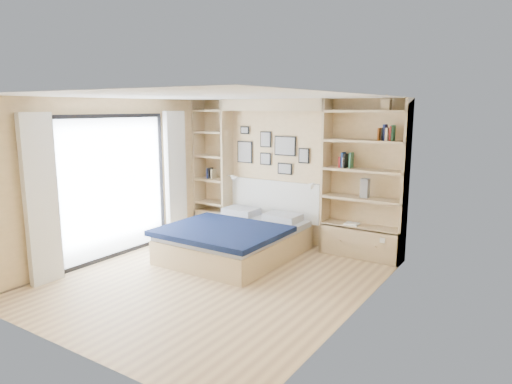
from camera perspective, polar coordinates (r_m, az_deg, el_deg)
The scene contains 9 objects.
ground at distance 6.47m, azimuth -5.21°, elevation -10.89°, with size 4.50×4.50×0.00m, color #DDBB84.
room_shell at distance 7.59m, azimuth -0.55°, elevation 0.81°, with size 4.50×4.50×4.50m.
bed at distance 7.38m, azimuth -2.49°, elevation -5.81°, with size 1.80×2.31×1.07m.
photo_gallery at distance 8.15m, azimuth 1.79°, elevation 5.20°, with size 1.48×0.02×0.82m.
reading_lamps at distance 7.94m, azimuth 1.87°, elevation 1.40°, with size 1.92×0.12×0.15m.
shelf_decor at distance 7.31m, azimuth 11.75°, elevation 5.11°, with size 3.51×0.23×2.03m.
deck at distance 9.04m, azimuth -23.55°, elevation -5.50°, with size 3.20×4.00×0.05m, color #6C5D50.
deck_chair at distance 8.94m, azimuth -23.90°, elevation -2.91°, with size 0.84×1.01×0.88m.
shipping_container at distance 16.65m, azimuth -28.31°, elevation 5.44°, with size 2.41×6.01×2.51m, color navy.
Camera 1 is at (3.75, -4.72, 2.35)m, focal length 32.00 mm.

